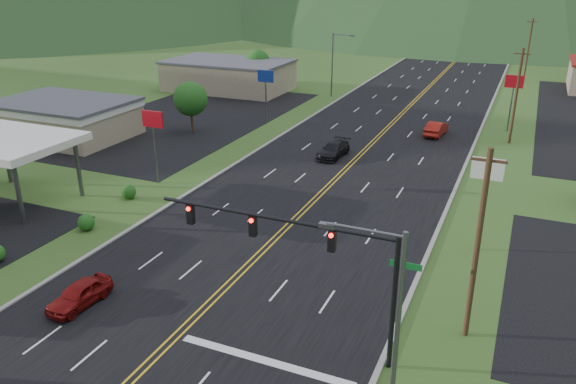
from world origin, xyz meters
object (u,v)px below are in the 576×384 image
at_px(streetlight_west, 334,60).
at_px(car_red_near, 80,295).
at_px(car_dark_mid, 333,150).
at_px(gas_canopy, 6,143).
at_px(streetlight_east, 389,323).
at_px(car_red_far, 436,129).
at_px(traffic_signal, 311,250).

xyz_separation_m(streetlight_west, car_red_near, (5.19, -57.74, -4.50)).
distance_m(streetlight_west, car_red_near, 58.15).
bearing_deg(car_dark_mid, gas_canopy, -129.19).
distance_m(streetlight_east, car_red_far, 45.37).
relative_size(gas_canopy, car_red_far, 2.10).
relative_size(streetlight_west, car_red_near, 2.26).
xyz_separation_m(streetlight_west, car_red_far, (17.42, -15.18, -4.40)).
height_order(streetlight_east, car_red_near, streetlight_east).
bearing_deg(gas_canopy, streetlight_west, 77.87).
distance_m(car_dark_mid, car_red_far, 14.39).
bearing_deg(car_dark_mid, traffic_signal, -68.95).
bearing_deg(traffic_signal, streetlight_east, -40.39).
relative_size(car_red_near, car_dark_mid, 0.80).
relative_size(traffic_signal, gas_canopy, 1.31).
bearing_deg(car_red_near, streetlight_west, 99.09).
bearing_deg(traffic_signal, gas_canopy, 164.30).
xyz_separation_m(traffic_signal, car_red_near, (-12.97, -1.74, -4.65)).
bearing_deg(car_red_far, traffic_signal, 96.47).
height_order(gas_canopy, car_red_far, gas_canopy).
bearing_deg(streetlight_east, traffic_signal, 139.61).
bearing_deg(gas_canopy, traffic_signal, -15.70).
bearing_deg(car_red_far, gas_canopy, 55.23).
height_order(car_dark_mid, car_red_far, car_red_far).
distance_m(car_red_near, car_dark_mid, 30.91).
distance_m(traffic_signal, gas_canopy, 29.59).
distance_m(gas_canopy, car_red_near, 18.79).
distance_m(traffic_signal, streetlight_east, 6.17).
distance_m(traffic_signal, car_dark_mid, 30.54).
xyz_separation_m(streetlight_west, car_dark_mid, (9.40, -27.12, -4.46)).
distance_m(streetlight_east, car_dark_mid, 35.81).
height_order(traffic_signal, car_dark_mid, traffic_signal).
xyz_separation_m(streetlight_east, car_dark_mid, (-13.46, 32.88, -4.46)).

